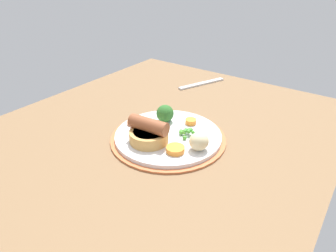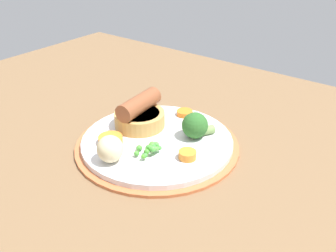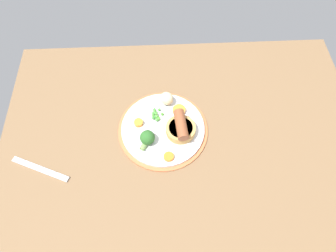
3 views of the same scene
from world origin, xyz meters
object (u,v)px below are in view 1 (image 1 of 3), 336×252
carrot_slice_1 (133,123)px  fork (202,84)px  dinner_plate (168,137)px  carrot_slice_0 (191,121)px  pea_pile (188,132)px  sausage_pudding (149,133)px  broccoli_floret_near (165,113)px  potato_chunk_1 (199,141)px  carrot_slice_3 (175,149)px

carrot_slice_1 → fork: 36.69cm
carrot_slice_1 → fork: size_ratio=0.16×
dinner_plate → carrot_slice_0: 7.66cm
dinner_plate → pea_pile: (-1.91, 4.19, 1.81)cm
sausage_pudding → carrot_slice_1: sausage_pudding is taller
broccoli_floret_near → potato_chunk_1: (6.25, 13.69, -0.05)cm
potato_chunk_1 → carrot_slice_0: bearing=-139.7°
carrot_slice_0 → sausage_pudding: bearing=-14.9°
carrot_slice_3 → carrot_slice_0: bearing=-162.6°
carrot_slice_3 → fork: size_ratio=0.22×
broccoli_floret_near → carrot_slice_1: bearing=-101.7°
dinner_plate → fork: bearing=-162.3°
carrot_slice_0 → carrot_slice_1: size_ratio=0.93×
sausage_pudding → broccoli_floret_near: (-9.91, -2.83, -0.11)cm
pea_pile → carrot_slice_3: pea_pile is taller
carrot_slice_1 → pea_pile: bearing=102.9°
sausage_pudding → pea_pile: (-7.13, 5.81, -1.26)cm
carrot_slice_1 → dinner_plate: bearing=97.6°
broccoli_floret_near → carrot_slice_0: (-2.64, 6.16, -1.50)cm
sausage_pudding → carrot_slice_3: (0.02, 7.27, -1.63)cm
dinner_plate → pea_pile: 4.95cm
potato_chunk_1 → pea_pile: bearing=-124.5°
pea_pile → sausage_pudding: bearing=-39.1°
carrot_slice_0 → carrot_slice_1: (8.62, -11.53, -0.17)cm
sausage_pudding → broccoli_floret_near: bearing=-79.1°
dinner_plate → fork: dinner_plate is taller
pea_pile → broccoli_floret_near: broccoli_floret_near is taller
pea_pile → carrot_slice_3: (7.15, 1.46, -0.38)cm
sausage_pudding → carrot_slice_1: bearing=-30.6°
broccoli_floret_near → carrot_slice_3: 14.24cm
broccoli_floret_near → sausage_pudding: bearing=-43.8°
dinner_plate → broccoli_floret_near: broccoli_floret_near is taller
potato_chunk_1 → carrot_slice_0: size_ratio=1.55×
potato_chunk_1 → carrot_slice_1: (-0.26, -19.07, -1.62)cm
pea_pile → broccoli_floret_near: bearing=-107.8°
potato_chunk_1 → fork: potato_chunk_1 is taller
potato_chunk_1 → carrot_slice_3: (3.67, -3.60, -1.47)cm
sausage_pudding → fork: (-40.54, -9.65, -3.33)cm
fork → carrot_slice_3: bearing=45.9°
broccoli_floret_near → potato_chunk_1: size_ratio=1.32×
carrot_slice_3 → broccoli_floret_near: bearing=-134.5°
sausage_pudding → pea_pile: sausage_pudding is taller
dinner_plate → carrot_slice_3: bearing=47.2°
carrot_slice_0 → broccoli_floret_near: bearing=-66.8°
potato_chunk_1 → carrot_slice_3: bearing=-44.4°
dinner_plate → fork: 37.07cm
potato_chunk_1 → fork: bearing=-150.9°
potato_chunk_1 → carrot_slice_3: 5.35cm
sausage_pudding → broccoli_floret_near: 10.30cm
sausage_pudding → carrot_slice_3: sausage_pudding is taller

